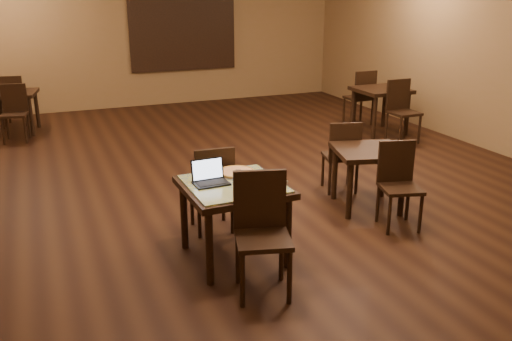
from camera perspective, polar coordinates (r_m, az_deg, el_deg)
name	(u,v)px	position (r m, az deg, el deg)	size (l,w,h in m)	color
ground	(245,171)	(7.71, -1.19, -0.02)	(10.00, 10.00, 0.00)	black
wall_back	(160,35)	(12.14, -10.07, 13.87)	(8.00, 0.02, 3.00)	olive
wall_right	(477,52)	(9.55, 22.22, 11.52)	(0.02, 10.00, 3.00)	olive
mural	(183,32)	(12.22, -7.68, 14.25)	(2.34, 0.05, 1.64)	#235483
tiled_table	(234,193)	(5.06, -2.37, -2.43)	(0.94, 0.94, 0.76)	black
chair_main_near	(261,226)	(4.57, 0.58, -5.82)	(0.55, 0.55, 1.04)	black
chair_main_far	(213,184)	(5.64, -4.55, -1.47)	(0.44, 0.44, 0.96)	black
laptop	(209,177)	(5.03, -4.92, -0.66)	(0.32, 0.25, 0.21)	black
plate	(263,185)	(4.93, 0.73, -1.57)	(0.29, 0.29, 0.02)	white
pizza_slice	(263,184)	(4.93, 0.74, -1.41)	(0.21, 0.21, 0.02)	#FAE5A6
pizza_pan	(237,173)	(5.27, -2.05, -0.28)	(0.39, 0.39, 0.01)	silver
pizza_whole	(237,172)	(5.26, -2.06, -0.13)	(0.36, 0.36, 0.03)	#FAE5A6
spatula	(239,171)	(5.25, -1.78, -0.09)	(0.09, 0.22, 0.01)	silver
napkin_roll	(279,180)	(5.03, 2.44, -1.03)	(0.13, 0.17, 0.04)	white
other_table_a	(381,96)	(9.87, 12.99, 7.66)	(0.85, 0.85, 0.80)	black
other_table_a_chair_near	(401,107)	(9.41, 15.03, 6.47)	(0.45, 0.45, 1.03)	black
other_table_a_chair_far	(362,94)	(10.37, 11.06, 7.87)	(0.45, 0.45, 1.03)	black
other_table_b	(13,99)	(10.53, -24.18, 6.88)	(0.90, 0.90, 0.73)	black
other_table_b_chair_near	(15,109)	(10.01, -24.08, 5.91)	(0.47, 0.47, 0.95)	black
other_table_b_chair_far	(13,98)	(11.09, -24.17, 7.02)	(0.47, 0.47, 0.95)	black
other_table_c	(369,159)	(6.40, 11.77, 1.19)	(0.93, 0.93, 0.72)	black
other_table_c_chair_near	(398,179)	(6.01, 14.74, -0.91)	(0.49, 0.49, 0.93)	black
other_table_c_chair_far	(342,153)	(6.84, 9.08, 1.88)	(0.49, 0.49, 0.93)	black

